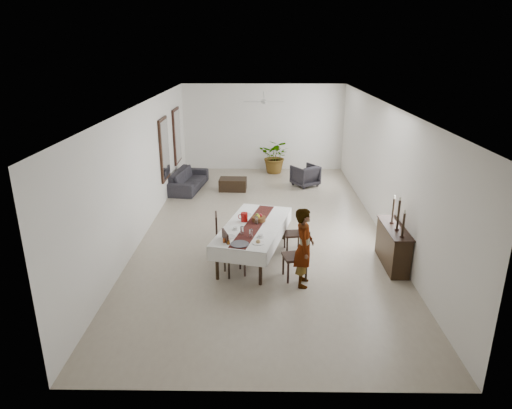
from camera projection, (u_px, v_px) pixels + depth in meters
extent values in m
cube|color=#AFA38B|center=(263.00, 227.00, 11.98)|extent=(6.00, 12.00, 0.00)
cube|color=silver|center=(264.00, 104.00, 10.92)|extent=(6.00, 12.00, 0.02)
cube|color=white|center=(263.00, 128.00, 17.11)|extent=(6.00, 0.02, 3.20)
cube|color=white|center=(265.00, 290.00, 5.79)|extent=(6.00, 0.02, 3.20)
cube|color=white|center=(145.00, 168.00, 11.48)|extent=(0.02, 12.00, 3.20)
cube|color=white|center=(384.00, 169.00, 11.41)|extent=(0.02, 12.00, 3.20)
cube|color=black|center=(254.00, 227.00, 10.06)|extent=(1.59, 2.65, 0.05)
cylinder|color=black|center=(217.00, 263.00, 9.22)|extent=(0.09, 0.09, 0.72)
cylinder|color=black|center=(261.00, 268.00, 9.01)|extent=(0.09, 0.09, 0.72)
cylinder|color=black|center=(248.00, 222.00, 11.37)|extent=(0.09, 0.09, 0.72)
cylinder|color=black|center=(284.00, 225.00, 11.15)|extent=(0.09, 0.09, 0.72)
cube|color=white|center=(254.00, 225.00, 10.05)|extent=(1.82, 2.87, 0.01)
cube|color=white|center=(228.00, 229.00, 10.24)|extent=(0.65, 2.58, 0.31)
cube|color=white|center=(280.00, 234.00, 9.95)|extent=(0.65, 2.58, 0.31)
cube|color=white|center=(236.00, 257.00, 8.89)|extent=(1.18, 0.30, 0.31)
cube|color=silver|center=(267.00, 211.00, 11.31)|extent=(1.18, 0.30, 0.31)
cube|color=#531C17|center=(254.00, 225.00, 10.05)|extent=(0.97, 2.59, 0.00)
cylinder|color=#980D0B|center=(244.00, 217.00, 10.21)|extent=(0.19, 0.19, 0.21)
torus|color=maroon|center=(241.00, 217.00, 10.24)|extent=(0.12, 0.05, 0.12)
cylinder|color=white|center=(251.00, 233.00, 9.38)|extent=(0.07, 0.07, 0.18)
cylinder|color=white|center=(242.00, 230.00, 9.52)|extent=(0.07, 0.07, 0.18)
cylinder|color=white|center=(256.00, 221.00, 10.05)|extent=(0.07, 0.07, 0.18)
cylinder|color=white|center=(260.00, 236.00, 9.40)|extent=(0.09, 0.09, 0.06)
cylinder|color=silver|center=(260.00, 237.00, 9.41)|extent=(0.15, 0.15, 0.01)
cylinder|color=white|center=(235.00, 228.00, 9.78)|extent=(0.09, 0.09, 0.06)
cylinder|color=white|center=(235.00, 229.00, 9.79)|extent=(0.15, 0.15, 0.01)
cylinder|color=white|center=(258.00, 243.00, 9.12)|extent=(0.25, 0.25, 0.02)
sphere|color=tan|center=(258.00, 242.00, 9.11)|extent=(0.09, 0.09, 0.09)
cylinder|color=silver|center=(230.00, 237.00, 9.41)|extent=(0.25, 0.25, 0.02)
cylinder|color=silver|center=(246.00, 215.00, 10.64)|extent=(0.25, 0.25, 0.02)
cylinder|color=#3D3C41|center=(240.00, 244.00, 9.06)|extent=(0.37, 0.37, 0.02)
cylinder|color=#944F15|center=(228.00, 242.00, 9.07)|extent=(0.07, 0.07, 0.08)
cylinder|color=#933C15|center=(224.00, 241.00, 9.15)|extent=(0.07, 0.07, 0.08)
cylinder|color=brown|center=(259.00, 219.00, 10.25)|extent=(0.31, 0.31, 0.10)
sphere|color=maroon|center=(260.00, 216.00, 10.24)|extent=(0.09, 0.09, 0.09)
sphere|color=olive|center=(257.00, 215.00, 10.26)|extent=(0.08, 0.08, 0.08)
sphere|color=yellow|center=(258.00, 217.00, 10.18)|extent=(0.09, 0.09, 0.09)
cube|color=black|center=(295.00, 257.00, 9.24)|extent=(0.55, 0.55, 0.05)
cylinder|color=black|center=(306.00, 271.00, 9.18)|extent=(0.05, 0.05, 0.46)
cylinder|color=black|center=(301.00, 263.00, 9.53)|extent=(0.05, 0.05, 0.46)
cylinder|color=black|center=(288.00, 273.00, 9.11)|extent=(0.05, 0.05, 0.46)
cylinder|color=black|center=(283.00, 265.00, 9.46)|extent=(0.05, 0.05, 0.46)
cube|color=black|center=(305.00, 242.00, 9.17)|extent=(0.14, 0.46, 0.59)
cube|color=black|center=(293.00, 234.00, 10.51)|extent=(0.45, 0.45, 0.05)
cylinder|color=black|center=(301.00, 245.00, 10.45)|extent=(0.04, 0.04, 0.40)
cylinder|color=black|center=(298.00, 239.00, 10.75)|extent=(0.04, 0.04, 0.40)
cylinder|color=black|center=(287.00, 246.00, 10.41)|extent=(0.04, 0.04, 0.40)
cylinder|color=black|center=(285.00, 240.00, 10.72)|extent=(0.04, 0.04, 0.40)
cube|color=black|center=(301.00, 222.00, 10.44)|extent=(0.09, 0.40, 0.51)
cube|color=black|center=(235.00, 255.00, 9.42)|extent=(0.53, 0.53, 0.05)
cylinder|color=black|center=(225.00, 263.00, 9.60)|extent=(0.05, 0.05, 0.41)
cylinder|color=black|center=(229.00, 270.00, 9.29)|extent=(0.05, 0.05, 0.41)
cylinder|color=black|center=(240.00, 260.00, 9.70)|extent=(0.05, 0.05, 0.41)
cylinder|color=black|center=(245.00, 267.00, 9.39)|extent=(0.05, 0.05, 0.41)
cube|color=black|center=(225.00, 244.00, 9.27)|extent=(0.17, 0.40, 0.53)
cube|color=black|center=(226.00, 238.00, 10.18)|extent=(0.49, 0.49, 0.05)
cylinder|color=black|center=(218.00, 245.00, 10.41)|extent=(0.05, 0.05, 0.43)
cylinder|color=black|center=(218.00, 252.00, 10.08)|extent=(0.05, 0.05, 0.43)
cylinder|color=black|center=(233.00, 244.00, 10.45)|extent=(0.05, 0.05, 0.43)
cylinder|color=black|center=(234.00, 251.00, 10.11)|extent=(0.05, 0.05, 0.43)
cube|color=black|center=(216.00, 226.00, 10.06)|extent=(0.09, 0.44, 0.56)
imported|color=gray|center=(304.00, 247.00, 8.88)|extent=(0.45, 0.63, 1.61)
cube|color=black|center=(393.00, 247.00, 9.81)|extent=(0.38, 1.43, 0.86)
cube|color=black|center=(395.00, 228.00, 9.67)|extent=(0.42, 1.48, 0.03)
cylinder|color=black|center=(402.00, 236.00, 9.16)|extent=(0.10, 0.10, 0.03)
cylinder|color=black|center=(403.00, 225.00, 9.08)|extent=(0.05, 0.05, 0.48)
cylinder|color=beige|center=(405.00, 212.00, 8.99)|extent=(0.03, 0.03, 0.08)
cylinder|color=black|center=(397.00, 229.00, 9.52)|extent=(0.10, 0.10, 0.03)
cylinder|color=black|center=(398.00, 215.00, 9.42)|extent=(0.05, 0.05, 0.62)
cylinder|color=beige|center=(400.00, 199.00, 9.30)|extent=(0.03, 0.03, 0.08)
cylinder|color=black|center=(392.00, 222.00, 9.88)|extent=(0.10, 0.10, 0.03)
cylinder|color=black|center=(393.00, 210.00, 9.79)|extent=(0.05, 0.05, 0.52)
cylinder|color=silver|center=(395.00, 197.00, 9.69)|extent=(0.03, 0.03, 0.08)
imported|color=#2C292F|center=(188.00, 180.00, 15.09)|extent=(1.12, 2.24, 0.63)
imported|color=#2D292F|center=(305.00, 175.00, 15.42)|extent=(1.07, 1.08, 0.71)
cube|color=black|center=(233.00, 184.00, 15.00)|extent=(0.90, 0.62, 0.39)
imported|color=#2D5421|center=(276.00, 156.00, 16.90)|extent=(1.39, 1.29, 1.26)
cube|color=black|center=(164.00, 149.00, 13.56)|extent=(0.06, 1.05, 1.85)
cube|color=white|center=(165.00, 149.00, 13.56)|extent=(0.01, 0.90, 1.70)
cube|color=black|center=(177.00, 136.00, 15.54)|extent=(0.06, 1.05, 1.85)
cube|color=white|center=(178.00, 136.00, 15.54)|extent=(0.01, 0.90, 1.70)
cylinder|color=silver|center=(264.00, 95.00, 13.78)|extent=(0.04, 0.04, 0.20)
cylinder|color=silver|center=(264.00, 102.00, 13.84)|extent=(0.16, 0.16, 0.08)
cube|color=silver|center=(264.00, 100.00, 14.17)|extent=(0.10, 0.55, 0.01)
cube|color=silver|center=(264.00, 103.00, 13.51)|extent=(0.10, 0.55, 0.01)
cube|color=white|center=(275.00, 102.00, 13.84)|extent=(0.55, 0.10, 0.01)
cube|color=silver|center=(252.00, 102.00, 13.85)|extent=(0.55, 0.10, 0.01)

